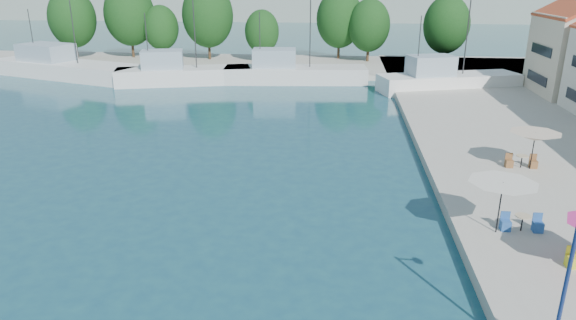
# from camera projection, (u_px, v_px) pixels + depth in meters

# --- Properties ---
(quay_far) EXTENTS (90.00, 16.00, 0.60)m
(quay_far) POSITION_uv_depth(u_px,v_px,m) (277.00, 65.00, 68.40)
(quay_far) COLOR #AFAA9E
(quay_far) RESTS_ON ground
(trawler_01) EXTENTS (20.84, 11.68, 10.20)m
(trawler_01) POSITION_uv_depth(u_px,v_px,m) (63.00, 68.00, 62.00)
(trawler_01) COLOR white
(trawler_01) RESTS_ON ground
(trawler_02) EXTENTS (15.32, 7.65, 10.20)m
(trawler_02) POSITION_uv_depth(u_px,v_px,m) (180.00, 74.00, 57.71)
(trawler_02) COLOR silver
(trawler_02) RESTS_ON ground
(trawler_03) EXTENTS (16.37, 5.57, 10.20)m
(trawler_03) POSITION_uv_depth(u_px,v_px,m) (292.00, 73.00, 58.52)
(trawler_03) COLOR silver
(trawler_03) RESTS_ON ground
(trawler_04) EXTENTS (15.37, 8.13, 10.20)m
(trawler_04) POSITION_uv_depth(u_px,v_px,m) (445.00, 81.00, 53.90)
(trawler_04) COLOR white
(trawler_04) RESTS_ON ground
(tree_01) EXTENTS (6.39, 6.39, 9.46)m
(tree_01) POSITION_uv_depth(u_px,v_px,m) (72.00, 18.00, 70.73)
(tree_01) COLOR #3F2B19
(tree_01) RESTS_ON quay_far
(tree_02) EXTENTS (6.93, 6.93, 10.26)m
(tree_02) POSITION_uv_depth(u_px,v_px,m) (129.00, 14.00, 71.45)
(tree_02) COLOR #3F2B19
(tree_02) RESTS_ON quay_far
(tree_03) EXTENTS (4.90, 4.90, 7.26)m
(tree_03) POSITION_uv_depth(u_px,v_px,m) (161.00, 28.00, 71.28)
(tree_03) COLOR #3F2B19
(tree_03) RESTS_ON quay_far
(tree_04) EXTENTS (6.92, 6.92, 10.24)m
(tree_04) POSITION_uv_depth(u_px,v_px,m) (208.00, 15.00, 69.66)
(tree_04) COLOR #3F2B19
(tree_04) RESTS_ON quay_far
(tree_05) EXTENTS (4.60, 4.60, 6.81)m
(tree_05) POSITION_uv_depth(u_px,v_px,m) (262.00, 32.00, 68.75)
(tree_05) COLOR #3F2B19
(tree_05) RESTS_ON quay_far
(tree_06) EXTENTS (6.34, 6.34, 9.38)m
(tree_06) POSITION_uv_depth(u_px,v_px,m) (340.00, 19.00, 70.35)
(tree_06) COLOR #3F2B19
(tree_06) RESTS_ON quay_far
(tree_07) EXTENTS (5.56, 5.56, 8.22)m
(tree_07) POSITION_uv_depth(u_px,v_px,m) (369.00, 25.00, 68.24)
(tree_07) COLOR #3F2B19
(tree_07) RESTS_ON quay_far
(tree_08) EXTENTS (5.89, 5.89, 8.72)m
(tree_08) POSITION_uv_depth(u_px,v_px,m) (446.00, 25.00, 65.98)
(tree_08) COLOR #3F2B19
(tree_08) RESTS_ON quay_far
(umbrella_white) EXTENTS (2.99, 2.99, 2.41)m
(umbrella_white) POSITION_uv_depth(u_px,v_px,m) (502.00, 188.00, 22.25)
(umbrella_white) COLOR black
(umbrella_white) RESTS_ON quay_right
(umbrella_cream) EXTENTS (2.93, 2.93, 2.26)m
(umbrella_cream) POSITION_uv_depth(u_px,v_px,m) (535.00, 137.00, 29.92)
(umbrella_cream) COLOR black
(umbrella_cream) RESTS_ON quay_right
(cafe_table_02) EXTENTS (1.82, 0.70, 0.76)m
(cafe_table_02) POSITION_uv_depth(u_px,v_px,m) (522.00, 225.00, 22.99)
(cafe_table_02) COLOR black
(cafe_table_02) RESTS_ON quay_right
(cafe_table_03) EXTENTS (1.82, 0.70, 0.76)m
(cafe_table_03) POSITION_uv_depth(u_px,v_px,m) (521.00, 163.00, 30.68)
(cafe_table_03) COLOR black
(cafe_table_03) RESTS_ON quay_right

